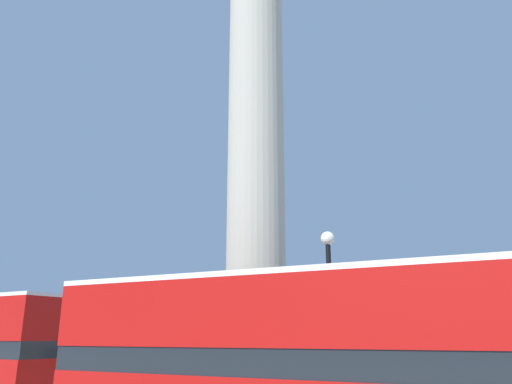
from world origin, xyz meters
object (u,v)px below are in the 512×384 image
Objects in this scene: monument_column at (256,204)px; bus_b at (273,363)px; street_lamp at (331,329)px; equestrian_statue at (114,363)px.

monument_column reaches higher than bus_b.
street_lamp is at bearing -30.82° from monument_column.
monument_column is at bearing -13.50° from equestrian_statue.
bus_b is (3.81, -5.45, -5.27)m from monument_column.
monument_column reaches higher than equestrian_statue.
equestrian_statue is at bearing 156.91° from street_lamp.
equestrian_statue reaches higher than bus_b.
monument_column reaches higher than street_lamp.
equestrian_statue is 16.44m from street_lamp.
street_lamp reaches higher than equestrian_statue.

